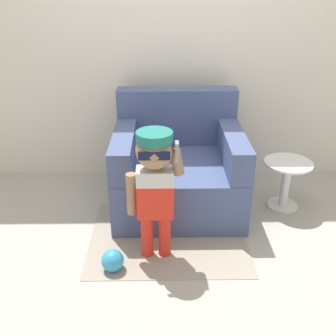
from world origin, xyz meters
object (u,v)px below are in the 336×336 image
object	(u,v)px
person_child	(155,177)
toy_ball	(113,260)
armchair	(178,168)
side_table	(286,180)

from	to	relation	value
person_child	toy_ball	distance (m)	0.66
armchair	side_table	world-z (taller)	armchair
armchair	person_child	xyz separation A→B (m)	(-0.19, -0.75, 0.31)
side_table	toy_ball	bearing A→B (deg)	-149.83
person_child	side_table	xyz separation A→B (m)	(1.13, 0.66, -0.38)
armchair	person_child	distance (m)	0.84
armchair	person_child	world-z (taller)	person_child
toy_ball	person_child	bearing A→B (deg)	29.27
person_child	armchair	bearing A→B (deg)	75.97
armchair	toy_ball	xyz separation A→B (m)	(-0.49, -0.92, -0.26)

